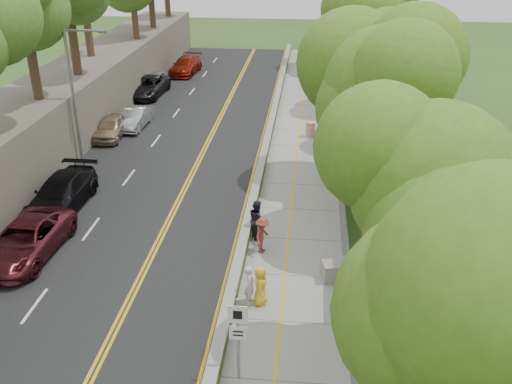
{
  "coord_description": "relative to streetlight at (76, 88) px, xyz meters",
  "views": [
    {
      "loc": [
        2.98,
        -16.78,
        13.38
      ],
      "look_at": [
        0.5,
        8.0,
        1.4
      ],
      "focal_mm": 40.0,
      "sensor_mm": 36.0,
      "label": 1
    }
  ],
  "objects": [
    {
      "name": "person_far",
      "position": [
        14.66,
        6.64,
        -3.78
      ],
      "size": [
        0.97,
        0.45,
        1.62
      ],
      "primitive_type": "imported",
      "rotation": [
        0.0,
        0.0,
        3.2
      ],
      "color": "black",
      "rests_on": "sidewalk"
    },
    {
      "name": "painter_0",
      "position": [
        11.83,
        -13.0,
        -3.78
      ],
      "size": [
        0.56,
        0.82,
        1.63
      ],
      "primitive_type": "imported",
      "rotation": [
        0.0,
        0.0,
        1.62
      ],
      "color": "yellow",
      "rests_on": "sidewalk"
    },
    {
      "name": "car_7",
      "position": [
        1.46,
        22.04,
        -3.83
      ],
      "size": [
        2.53,
        5.44,
        1.54
      ],
      "primitive_type": "imported",
      "rotation": [
        0.0,
        0.0,
        -0.07
      ],
      "color": "maroon",
      "rests_on": "road"
    },
    {
      "name": "trees_fenceside",
      "position": [
        17.46,
        1.0,
        2.36
      ],
      "size": [
        7.0,
        66.0,
        14.0
      ],
      "primitive_type": null,
      "color": "#548222",
      "rests_on": "ground"
    },
    {
      "name": "ground",
      "position": [
        10.46,
        -14.0,
        -4.64
      ],
      "size": [
        140.0,
        140.0,
        0.0
      ],
      "primitive_type": "plane",
      "color": "#33511E",
      "rests_on": "ground"
    },
    {
      "name": "painter_1",
      "position": [
        11.43,
        -13.0,
        -3.77
      ],
      "size": [
        0.42,
        0.62,
        1.63
      ],
      "primitive_type": "imported",
      "rotation": [
        0.0,
        0.0,
        1.62
      ],
      "color": "beige",
      "rests_on": "sidewalk"
    },
    {
      "name": "signpost",
      "position": [
        11.51,
        -17.02,
        -2.68
      ],
      "size": [
        0.62,
        0.09,
        3.1
      ],
      "color": "gray",
      "rests_on": "sidewalk"
    },
    {
      "name": "car_2",
      "position": [
        1.39,
        -10.56,
        -3.83
      ],
      "size": [
        2.79,
        5.65,
        1.54
      ],
      "primitive_type": "imported",
      "rotation": [
        0.0,
        0.0,
        -0.04
      ],
      "color": "#591D25",
      "rests_on": "road"
    },
    {
      "name": "chainlink_fence",
      "position": [
        15.11,
        1.0,
        -3.64
      ],
      "size": [
        0.04,
        66.0,
        2.0
      ],
      "primitive_type": "cube",
      "color": "slate",
      "rests_on": "ground"
    },
    {
      "name": "construction_barrel",
      "position": [
        13.46,
        5.81,
        -4.08
      ],
      "size": [
        0.62,
        0.62,
        1.02
      ],
      "primitive_type": "cylinder",
      "color": "red",
      "rests_on": "sidewalk"
    },
    {
      "name": "car_5",
      "position": [
        1.17,
        6.5,
        -3.92
      ],
      "size": [
        1.56,
        4.18,
        1.36
      ],
      "primitive_type": "imported",
      "rotation": [
        0.0,
        0.0,
        -0.03
      ],
      "color": "#999C9F",
      "rests_on": "road"
    },
    {
      "name": "painter_3",
      "position": [
        11.57,
        -9.24,
        -3.75
      ],
      "size": [
        0.89,
        1.21,
        1.68
      ],
      "primitive_type": "imported",
      "rotation": [
        0.0,
        0.0,
        1.3
      ],
      "color": "maroon",
      "rests_on": "sidewalk"
    },
    {
      "name": "concrete_block",
      "position": [
        14.76,
        -11.0,
        -4.2
      ],
      "size": [
        1.34,
        1.12,
        0.78
      ],
      "primitive_type": "cube",
      "rotation": [
        0.0,
        0.0,
        0.22
      ],
      "color": "gray",
      "rests_on": "sidewalk"
    },
    {
      "name": "jersey_barrier",
      "position": [
        10.71,
        1.0,
        -4.34
      ],
      "size": [
        0.42,
        66.0,
        0.6
      ],
      "primitive_type": "cube",
      "color": "#8BD124",
      "rests_on": "ground"
    },
    {
      "name": "car_4",
      "position": [
        0.17,
        4.35,
        -3.87
      ],
      "size": [
        1.86,
        4.32,
        1.45
      ],
      "primitive_type": "imported",
      "rotation": [
        0.0,
        0.0,
        0.03
      ],
      "color": "tan",
      "rests_on": "road"
    },
    {
      "name": "car_6",
      "position": [
        -0.14,
        14.35,
        -3.82
      ],
      "size": [
        2.91,
        5.77,
        1.57
      ],
      "primitive_type": "imported",
      "rotation": [
        0.0,
        0.0,
        -0.06
      ],
      "color": "black",
      "rests_on": "road"
    },
    {
      "name": "road",
      "position": [
        5.06,
        1.0,
        -4.62
      ],
      "size": [
        11.2,
        66.0,
        0.04
      ],
      "primitive_type": "cube",
      "color": "black",
      "rests_on": "ground"
    },
    {
      "name": "streetlight",
      "position": [
        0.0,
        0.0,
        0.0
      ],
      "size": [
        2.52,
        0.22,
        8.0
      ],
      "color": "gray",
      "rests_on": "ground"
    },
    {
      "name": "car_8",
      "position": [
        -0.14,
        16.66,
        -3.9
      ],
      "size": [
        1.8,
        4.18,
        1.41
      ],
      "primitive_type": "imported",
      "rotation": [
        0.0,
        0.0,
        0.03
      ],
      "color": "silver",
      "rests_on": "road"
    },
    {
      "name": "painter_2",
      "position": [
        11.21,
        -7.97,
        -3.66
      ],
      "size": [
        0.98,
        1.09,
        1.85
      ],
      "primitive_type": "imported",
      "rotation": [
        0.0,
        0.0,
        1.93
      ],
      "color": "black",
      "rests_on": "sidewalk"
    },
    {
      "name": "rock_embankment",
      "position": [
        -3.04,
        1.0,
        -2.64
      ],
      "size": [
        5.0,
        66.0,
        4.0
      ],
      "primitive_type": "cube",
      "color": "#595147",
      "rests_on": "ground"
    },
    {
      "name": "sidewalk",
      "position": [
        13.01,
        1.0,
        -4.61
      ],
      "size": [
        4.2,
        66.0,
        0.05
      ],
      "primitive_type": "cube",
      "color": "gray",
      "rests_on": "ground"
    },
    {
      "name": "car_3",
      "position": [
        1.08,
        -5.97,
        -3.79
      ],
      "size": [
        2.32,
        5.58,
        1.61
      ],
      "primitive_type": "imported",
      "rotation": [
        0.0,
        0.0,
        -0.01
      ],
      "color": "black",
      "rests_on": "road"
    }
  ]
}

